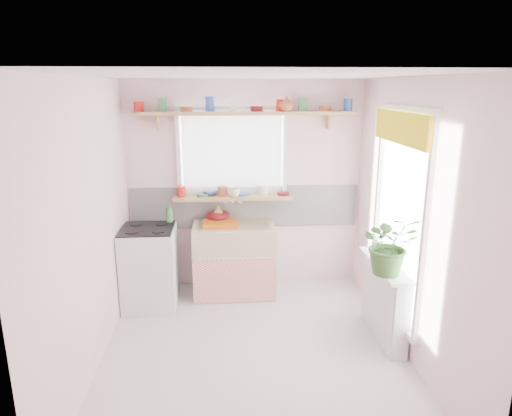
{
  "coord_description": "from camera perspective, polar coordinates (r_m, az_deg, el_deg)",
  "views": [
    {
      "loc": [
        -0.26,
        -3.78,
        2.42
      ],
      "look_at": [
        0.06,
        0.55,
        1.25
      ],
      "focal_mm": 32.0,
      "sensor_mm": 36.0,
      "label": 1
    }
  ],
  "objects": [
    {
      "name": "radiator_ledge",
      "position": [
        4.72,
        15.81,
        -10.91
      ],
      "size": [
        0.22,
        0.95,
        0.78
      ],
      "color": "white",
      "rests_on": "ground"
    },
    {
      "name": "pine_shelf",
      "position": [
        5.26,
        -1.38,
        11.77
      ],
      "size": [
        2.52,
        0.24,
        0.04
      ],
      "primitive_type": "cube",
      "color": "tan",
      "rests_on": "room"
    },
    {
      "name": "dish_tray",
      "position": [
        5.3,
        -4.45,
        -1.99
      ],
      "size": [
        0.41,
        0.31,
        0.04
      ],
      "primitive_type": "cube",
      "rotation": [
        0.0,
        0.0,
        -0.01
      ],
      "color": "orange",
      "rests_on": "sink_unit"
    },
    {
      "name": "windowsill",
      "position": [
        5.41,
        -2.91,
        1.34
      ],
      "size": [
        1.4,
        0.22,
        0.04
      ],
      "primitive_type": "cube",
      "color": "tan",
      "rests_on": "room"
    },
    {
      "name": "soap_bottle_sink",
      "position": [
        5.44,
        -4.69,
        -0.64
      ],
      "size": [
        0.1,
        0.1,
        0.21
      ],
      "primitive_type": "imported",
      "rotation": [
        0.0,
        0.0,
        -0.08
      ],
      "color": "#CBB85A",
      "rests_on": "sink_unit"
    },
    {
      "name": "jade_plant",
      "position": [
        4.24,
        16.42,
        -4.36
      ],
      "size": [
        0.54,
        0.48,
        0.56
      ],
      "primitive_type": "imported",
      "rotation": [
        0.0,
        0.0,
        -0.09
      ],
      "color": "#315C24",
      "rests_on": "radiator_ledge"
    },
    {
      "name": "sill_cup",
      "position": [
        5.34,
        -2.75,
        1.92
      ],
      "size": [
        0.14,
        0.14,
        0.1
      ],
      "primitive_type": "imported",
      "rotation": [
        0.0,
        0.0,
        -0.07
      ],
      "color": "silver",
      "rests_on": "windowsill"
    },
    {
      "name": "shelf_vase",
      "position": [
        5.24,
        3.82,
        12.89
      ],
      "size": [
        0.21,
        0.21,
        0.17
      ],
      "primitive_type": "imported",
      "rotation": [
        0.0,
        0.0,
        -0.39
      ],
      "color": "#A44E32",
      "rests_on": "pine_shelf"
    },
    {
      "name": "herb_pot",
      "position": [
        4.6,
        14.78,
        -5.07
      ],
      "size": [
        0.13,
        0.1,
        0.2
      ],
      "primitive_type": "imported",
      "rotation": [
        0.0,
        0.0,
        0.35
      ],
      "color": "#39692A",
      "rests_on": "radiator_ledge"
    },
    {
      "name": "fruit",
      "position": [
        4.65,
        16.22,
        -5.09
      ],
      "size": [
        0.2,
        0.14,
        0.1
      ],
      "color": "orange",
      "rests_on": "fruit_bowl"
    },
    {
      "name": "sill_bowl",
      "position": [
        5.46,
        -5.79,
        1.92
      ],
      "size": [
        0.21,
        0.21,
        0.06
      ],
      "primitive_type": "imported",
      "rotation": [
        0.0,
        0.0,
        -0.2
      ],
      "color": "#30519E",
      "rests_on": "windowsill"
    },
    {
      "name": "sill_crockery",
      "position": [
        5.39,
        -3.44,
        2.09
      ],
      "size": [
        1.35,
        0.11,
        0.12
      ],
      "color": "red",
      "rests_on": "windowsill"
    },
    {
      "name": "cooker",
      "position": [
        5.27,
        -13.15,
        -7.18
      ],
      "size": [
        0.58,
        0.58,
        0.93
      ],
      "color": "white",
      "rests_on": "ground"
    },
    {
      "name": "room",
      "position": [
        4.84,
        6.88,
        2.42
      ],
      "size": [
        3.2,
        3.2,
        3.2
      ],
      "color": "silver",
      "rests_on": "ground"
    },
    {
      "name": "fruit_bowl",
      "position": [
        4.66,
        16.12,
        -5.79
      ],
      "size": [
        0.31,
        0.31,
        0.07
      ],
      "primitive_type": "imported",
      "rotation": [
        0.0,
        0.0,
        0.18
      ],
      "color": "white",
      "rests_on": "radiator_ledge"
    },
    {
      "name": "sink_unit",
      "position": [
        5.44,
        -2.76,
        -6.39
      ],
      "size": [
        0.95,
        0.65,
        1.11
      ],
      "color": "white",
      "rests_on": "ground"
    },
    {
      "name": "cooker_bottle",
      "position": [
        5.27,
        -10.79,
        -0.55
      ],
      "size": [
        0.11,
        0.11,
        0.23
      ],
      "primitive_type": "imported",
      "rotation": [
        0.0,
        0.0,
        0.39
      ],
      "color": "#3F7E4A",
      "rests_on": "cooker"
    },
    {
      "name": "shelf_crockery",
      "position": [
        5.26,
        -1.64,
        12.58
      ],
      "size": [
        2.47,
        0.11,
        0.12
      ],
      "color": "red",
      "rests_on": "pine_shelf"
    },
    {
      "name": "colander",
      "position": [
        5.49,
        -4.8,
        -0.92
      ],
      "size": [
        0.33,
        0.33,
        0.13
      ],
      "primitive_type": "ellipsoid",
      "rotation": [
        0.0,
        0.0,
        -0.16
      ],
      "color": "maroon",
      "rests_on": "sink_unit"
    }
  ]
}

